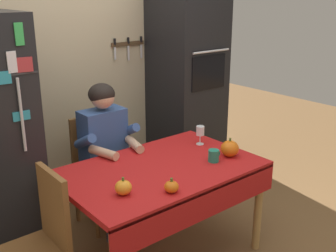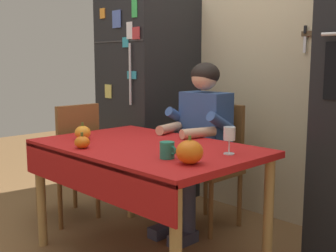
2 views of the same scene
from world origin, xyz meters
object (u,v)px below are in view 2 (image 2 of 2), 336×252
Objects in this scene: dining_table at (144,159)px; pumpkin_large at (83,133)px; chair_behind_person at (215,159)px; pumpkin_small at (82,142)px; chair_left_side at (72,157)px; coffee_mug at (167,150)px; pumpkin_medium at (190,152)px; wine_glass at (229,135)px; seated_person at (199,133)px; refrigerator at (148,100)px.

dining_table is 0.48m from pumpkin_large.
chair_behind_person reaches higher than dining_table.
pumpkin_small is at bearing -95.57° from chair_behind_person.
chair_left_side is 9.74× the size of pumpkin_small.
chair_behind_person is 1.05m from pumpkin_large.
chair_left_side is 0.58m from pumpkin_large.
pumpkin_medium reaches higher than coffee_mug.
pumpkin_small is (-0.11, -1.11, 0.27)m from chair_behind_person.
pumpkin_medium is (0.96, 0.01, 0.02)m from pumpkin_large.
chair_left_side is 0.84m from pumpkin_small.
wine_glass is 1.62× the size of pumpkin_small.
chair_left_side is 1.30m from coffee_mug.
seated_person is at bearing -90.00° from chair_behind_person.
pumpkin_medium reaches higher than pumpkin_small.
coffee_mug is (1.31, -1.03, -0.12)m from refrigerator.
chair_left_side is (-0.90, 0.04, -0.14)m from dining_table.
refrigerator is at bearing 141.79° from coffee_mug.
chair_behind_person is (-0.08, 0.79, -0.14)m from dining_table.
chair_behind_person is 9.74× the size of pumpkin_small.
pumpkin_medium is at bearing -1.48° from coffee_mug.
refrigerator reaches higher than seated_person.
coffee_mug is 0.79m from pumpkin_large.
seated_person reaches higher than wine_glass.
seated_person is at bearing -17.76° from refrigerator.
chair_behind_person is 0.75× the size of seated_person.
chair_behind_person is at bearing 84.43° from pumpkin_small.
pumpkin_large is at bearing -22.94° from chair_left_side.
dining_table is 12.33× the size of pumpkin_large.
seated_person is 0.93m from pumpkin_small.
pumpkin_small is (-0.71, -0.49, -0.07)m from wine_glass.
dining_table is at bearing -82.63° from seated_person.
chair_behind_person reaches higher than pumpkin_large.
wine_glass is (0.60, -0.62, 0.34)m from chair_behind_person.
refrigerator reaches higher than chair_left_side.
chair_left_side reaches higher than pumpkin_large.
coffee_mug is at bearing -38.21° from refrigerator.
pumpkin_small reaches higher than coffee_mug.
refrigerator is at bearing 137.09° from dining_table.
refrigerator is 0.93m from chair_left_side.
chair_behind_person is 6.45× the size of pumpkin_medium.
seated_person is 1.02m from chair_left_side.
dining_table is at bearing -42.91° from refrigerator.
seated_person is at bearing 65.05° from pumpkin_large.
dining_table is 1.51× the size of chair_left_side.
chair_left_side is at bearing 177.42° from dining_table.
dining_table is 0.41m from coffee_mug.
refrigerator is 12.48× the size of pumpkin_medium.
coffee_mug is (0.36, -0.15, 0.13)m from dining_table.
pumpkin_large is at bearing -63.56° from refrigerator.
pumpkin_medium is (1.43, -0.19, 0.29)m from chair_left_side.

